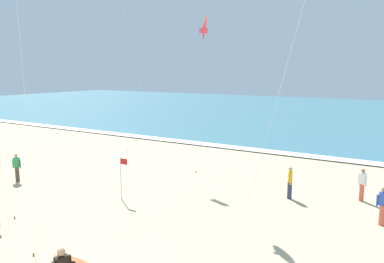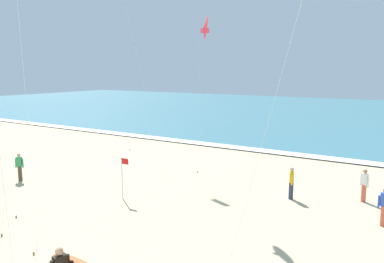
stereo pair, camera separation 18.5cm
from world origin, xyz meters
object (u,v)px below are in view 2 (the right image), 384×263
object	(u,v)px
kite_delta_scarlet_high	(205,28)
bystander_white_top	(364,185)
bystander_green_top	(20,167)
lifeguard_flag	(123,174)
bystander_blue_top	(384,207)
bystander_yellow_top	(291,183)

from	to	relation	value
kite_delta_scarlet_high	bystander_white_top	world-z (taller)	kite_delta_scarlet_high
bystander_green_top	lifeguard_flag	distance (m)	7.12
bystander_white_top	bystander_green_top	distance (m)	18.25
bystander_blue_top	lifeguard_flag	world-z (taller)	lifeguard_flag
kite_delta_scarlet_high	lifeguard_flag	size ratio (longest dim) A/B	4.16
bystander_blue_top	lifeguard_flag	bearing A→B (deg)	-164.41
bystander_green_top	lifeguard_flag	world-z (taller)	lifeguard_flag
kite_delta_scarlet_high	bystander_white_top	bearing A→B (deg)	24.85
kite_delta_scarlet_high	bystander_green_top	size ratio (longest dim) A/B	5.50
bystander_blue_top	lifeguard_flag	size ratio (longest dim) A/B	0.76
bystander_white_top	bystander_green_top	world-z (taller)	same
kite_delta_scarlet_high	bystander_green_top	world-z (taller)	kite_delta_scarlet_high
bystander_blue_top	bystander_yellow_top	world-z (taller)	same
bystander_white_top	lifeguard_flag	size ratio (longest dim) A/B	0.76
kite_delta_scarlet_high	bystander_yellow_top	bearing A→B (deg)	24.29
kite_delta_scarlet_high	bystander_green_top	bearing A→B (deg)	-161.73
kite_delta_scarlet_high	bystander_green_top	xyz separation A→B (m)	(-10.11, -3.34, -7.31)
bystander_green_top	bystander_yellow_top	distance (m)	14.88
bystander_green_top	lifeguard_flag	xyz separation A→B (m)	(7.07, 0.79, 0.45)
bystander_white_top	lifeguard_flag	distance (m)	11.52
kite_delta_scarlet_high	bystander_blue_top	distance (m)	10.86
bystander_green_top	bystander_yellow_top	xyz separation A→B (m)	(13.99, 5.09, 0.00)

